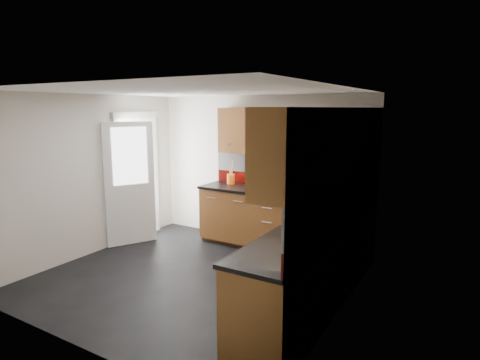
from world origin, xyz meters
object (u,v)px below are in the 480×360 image
Objects in this scene: gas_hob at (275,190)px; toaster at (364,194)px; food_processor at (333,199)px; utensil_pot at (231,178)px.

gas_hob is 1.31m from toaster.
food_processor is (-0.17, -0.81, 0.07)m from toaster.
utensil_pot is at bearing 156.80° from food_processor.
utensil_pot is at bearing 169.21° from gas_hob.
food_processor is (2.03, -0.87, 0.05)m from utensil_pot.
gas_hob is 2.19× the size of toaster.
toaster is at bearing 5.13° from gas_hob.
utensil_pot reaches higher than food_processor.
utensil_pot is 1.44× the size of food_processor.
food_processor is at bearing -102.11° from toaster.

